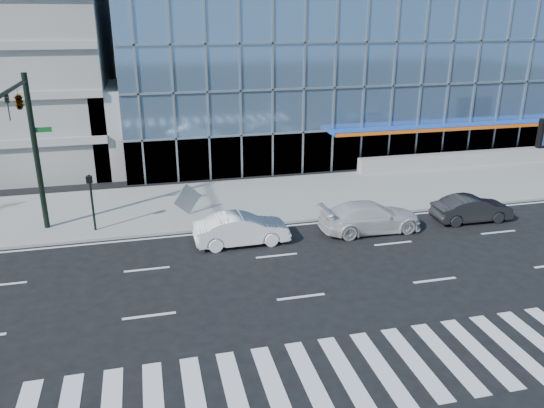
{
  "coord_description": "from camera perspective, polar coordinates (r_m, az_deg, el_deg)",
  "views": [
    {
      "loc": [
        -5.64,
        -22.05,
        10.76
      ],
      "look_at": [
        0.51,
        3.0,
        1.52
      ],
      "focal_mm": 35.0,
      "sensor_mm": 36.0,
      "label": 1
    }
  ],
  "objects": [
    {
      "name": "ground",
      "position": [
        25.18,
        0.5,
        -5.59
      ],
      "size": [
        160.0,
        160.0,
        0.0
      ],
      "primitive_type": "plane",
      "color": "black",
      "rests_on": "ground"
    },
    {
      "name": "retaining_wall",
      "position": [
        45.97,
        26.95,
        4.86
      ],
      "size": [
        30.0,
        0.8,
        1.0
      ],
      "primitive_type": "cube",
      "color": "gray",
      "rests_on": "sidewalk"
    },
    {
      "name": "tilted_panel",
      "position": [
        29.9,
        -9.08,
        0.54
      ],
      "size": [
        1.65,
        0.91,
        1.84
      ],
      "primitive_type": "cube",
      "rotation": [
        0.0,
        0.73,
        0.49
      ],
      "color": "#969696",
      "rests_on": "sidewalk"
    },
    {
      "name": "traffic_signal",
      "position": [
        27.54,
        -25.07,
        8.28
      ],
      "size": [
        1.14,
        5.74,
        8.0
      ],
      "color": "black",
      "rests_on": "sidewalk"
    },
    {
      "name": "white_suv",
      "position": [
        28.16,
        10.54,
        -1.38
      ],
      "size": [
        5.45,
        2.27,
        1.57
      ],
      "primitive_type": "imported",
      "rotation": [
        0.0,
        0.0,
        1.58
      ],
      "color": "silver",
      "rests_on": "ground"
    },
    {
      "name": "white_sedan",
      "position": [
        26.21,
        -3.28,
        -2.72
      ],
      "size": [
        4.71,
        1.71,
        1.54
      ],
      "primitive_type": "imported",
      "rotation": [
        0.0,
        0.0,
        1.59
      ],
      "color": "white",
      "rests_on": "ground"
    },
    {
      "name": "theatre_building",
      "position": [
        52.02,
        8.75,
        15.9
      ],
      "size": [
        42.0,
        26.0,
        15.0
      ],
      "primitive_type": "cube",
      "color": "#678AAC",
      "rests_on": "ground"
    },
    {
      "name": "ramp_block",
      "position": [
        40.8,
        -14.19,
        8.16
      ],
      "size": [
        6.0,
        8.0,
        6.0
      ],
      "primitive_type": "cube",
      "color": "gray",
      "rests_on": "ground"
    },
    {
      "name": "dark_sedan",
      "position": [
        31.06,
        20.7,
        -0.48
      ],
      "size": [
        4.37,
        1.59,
        1.43
      ],
      "primitive_type": "imported",
      "rotation": [
        0.0,
        0.0,
        1.55
      ],
      "color": "black",
      "rests_on": "ground"
    },
    {
      "name": "ped_signal_post",
      "position": [
        28.48,
        -18.88,
        1.01
      ],
      "size": [
        0.3,
        0.33,
        3.0
      ],
      "color": "black",
      "rests_on": "sidewalk"
    },
    {
      "name": "sidewalk",
      "position": [
        32.39,
        -2.99,
        0.43
      ],
      "size": [
        120.0,
        8.0,
        0.15
      ],
      "primitive_type": "cube",
      "color": "gray",
      "rests_on": "ground"
    }
  ]
}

